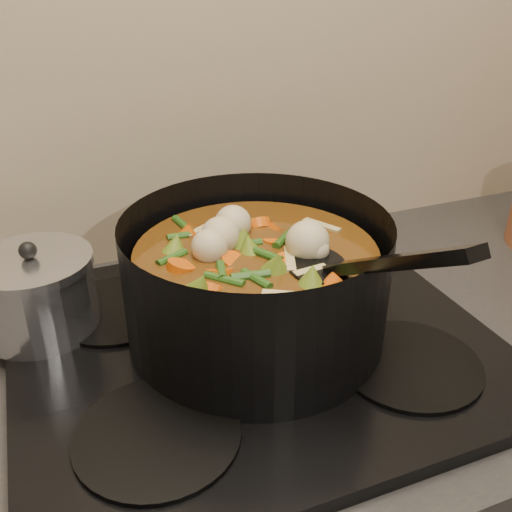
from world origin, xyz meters
name	(u,v)px	position (x,y,z in m)	size (l,w,h in m)	color
stovetop	(252,341)	(0.00, 1.93, 0.92)	(0.62, 0.54, 0.03)	black
stockpot	(256,284)	(0.01, 1.93, 1.01)	(0.37, 0.47, 0.25)	black
saucepan	(37,293)	(-0.26, 2.06, 0.98)	(0.16, 0.16, 0.13)	silver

